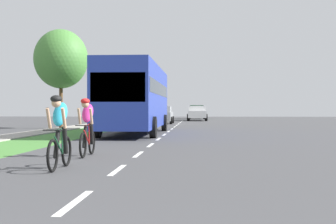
{
  "coord_description": "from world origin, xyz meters",
  "views": [
    {
      "loc": [
        1.7,
        -1.76,
        1.29
      ],
      "look_at": [
        0.25,
        21.32,
        1.15
      ],
      "focal_mm": 51.27,
      "sensor_mm": 36.0,
      "label": 1
    }
  ],
  "objects_px": {
    "bus_blue": "(136,96)",
    "street_tree_near": "(61,59)",
    "sedan_silver": "(162,115)",
    "cyclist_lead": "(59,131)",
    "pickup_white": "(197,113)",
    "cyclist_trailing": "(87,127)",
    "suv_dark_green": "(197,112)"
  },
  "relations": [
    {
      "from": "street_tree_near",
      "to": "sedan_silver",
      "type": "bearing_deg",
      "value": 62.34
    },
    {
      "from": "cyclist_trailing",
      "to": "sedan_silver",
      "type": "xyz_separation_m",
      "value": [
        -0.19,
        29.45,
        -0.04
      ]
    },
    {
      "from": "street_tree_near",
      "to": "cyclist_lead",
      "type": "bearing_deg",
      "value": -73.87
    },
    {
      "from": "cyclist_trailing",
      "to": "sedan_silver",
      "type": "height_order",
      "value": "cyclist_trailing"
    },
    {
      "from": "bus_blue",
      "to": "suv_dark_green",
      "type": "xyz_separation_m",
      "value": [
        3.07,
        37.72,
        -1.03
      ]
    },
    {
      "from": "bus_blue",
      "to": "pickup_white",
      "type": "bearing_deg",
      "value": 83.64
    },
    {
      "from": "cyclist_trailing",
      "to": "pickup_white",
      "type": "distance_m",
      "value": 40.43
    },
    {
      "from": "sedan_silver",
      "to": "suv_dark_green",
      "type": "xyz_separation_m",
      "value": [
        3.03,
        20.36,
        0.18
      ]
    },
    {
      "from": "cyclist_trailing",
      "to": "bus_blue",
      "type": "bearing_deg",
      "value": 91.1
    },
    {
      "from": "suv_dark_green",
      "to": "street_tree_near",
      "type": "relative_size",
      "value": 0.72
    },
    {
      "from": "cyclist_trailing",
      "to": "street_tree_near",
      "type": "xyz_separation_m",
      "value": [
        -6.04,
        18.28,
        3.78
      ]
    },
    {
      "from": "cyclist_trailing",
      "to": "bus_blue",
      "type": "xyz_separation_m",
      "value": [
        -0.23,
        12.09,
        1.17
      ]
    },
    {
      "from": "pickup_white",
      "to": "cyclist_trailing",
      "type": "bearing_deg",
      "value": -94.13
    },
    {
      "from": "suv_dark_green",
      "to": "cyclist_lead",
      "type": "bearing_deg",
      "value": -93.03
    },
    {
      "from": "cyclist_lead",
      "to": "pickup_white",
      "type": "relative_size",
      "value": 0.34
    },
    {
      "from": "bus_blue",
      "to": "pickup_white",
      "type": "height_order",
      "value": "bus_blue"
    },
    {
      "from": "sedan_silver",
      "to": "street_tree_near",
      "type": "bearing_deg",
      "value": -117.66
    },
    {
      "from": "suv_dark_green",
      "to": "bus_blue",
      "type": "bearing_deg",
      "value": -94.66
    },
    {
      "from": "sedan_silver",
      "to": "cyclist_lead",
      "type": "bearing_deg",
      "value": -89.57
    },
    {
      "from": "cyclist_lead",
      "to": "cyclist_trailing",
      "type": "relative_size",
      "value": 1.0
    },
    {
      "from": "bus_blue",
      "to": "suv_dark_green",
      "type": "relative_size",
      "value": 2.47
    },
    {
      "from": "pickup_white",
      "to": "suv_dark_green",
      "type": "distance_m",
      "value": 9.49
    },
    {
      "from": "bus_blue",
      "to": "pickup_white",
      "type": "relative_size",
      "value": 2.27
    },
    {
      "from": "bus_blue",
      "to": "sedan_silver",
      "type": "height_order",
      "value": "bus_blue"
    },
    {
      "from": "cyclist_trailing",
      "to": "suv_dark_green",
      "type": "height_order",
      "value": "suv_dark_green"
    },
    {
      "from": "bus_blue",
      "to": "cyclist_trailing",
      "type": "bearing_deg",
      "value": -88.9
    },
    {
      "from": "cyclist_trailing",
      "to": "sedan_silver",
      "type": "relative_size",
      "value": 0.4
    },
    {
      "from": "bus_blue",
      "to": "street_tree_near",
      "type": "distance_m",
      "value": 8.88
    },
    {
      "from": "bus_blue",
      "to": "street_tree_near",
      "type": "bearing_deg",
      "value": 133.19
    },
    {
      "from": "street_tree_near",
      "to": "pickup_white",
      "type": "bearing_deg",
      "value": 67.89
    },
    {
      "from": "sedan_silver",
      "to": "suv_dark_green",
      "type": "relative_size",
      "value": 0.91
    },
    {
      "from": "sedan_silver",
      "to": "suv_dark_green",
      "type": "distance_m",
      "value": 20.58
    }
  ]
}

